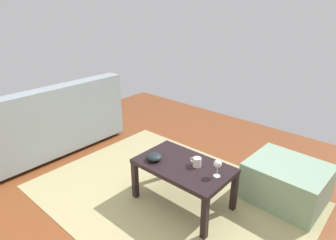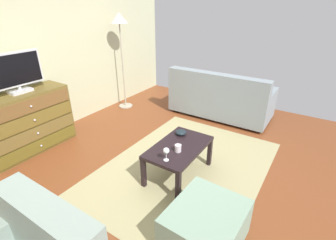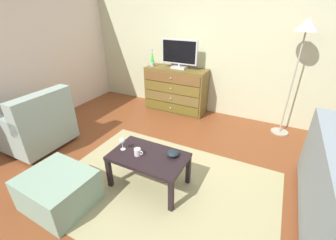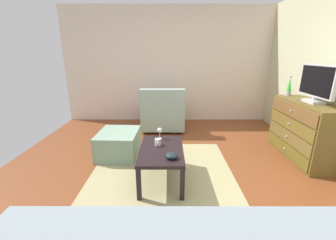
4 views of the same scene
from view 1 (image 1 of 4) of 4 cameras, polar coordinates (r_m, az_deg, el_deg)
ground_plane at (r=2.79m, az=0.65°, el=-18.49°), size 5.83×4.99×0.05m
area_rug at (r=2.99m, az=0.22°, el=-14.53°), size 2.60×1.90×0.01m
coffee_table at (r=2.69m, az=3.08°, el=-9.76°), size 0.87×0.53×0.43m
wine_glass at (r=2.47m, az=9.80°, el=-8.64°), size 0.07×0.07×0.16m
mug at (r=2.62m, az=5.72°, el=-8.26°), size 0.11×0.08×0.09m
bowl_decorative at (r=2.71m, az=-2.75°, el=-7.32°), size 0.14×0.14×0.06m
couch_large at (r=3.97m, az=-22.59°, el=-1.00°), size 0.85×1.83×0.89m
ottoman at (r=3.06m, az=22.33°, el=-11.29°), size 0.72×0.63×0.39m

